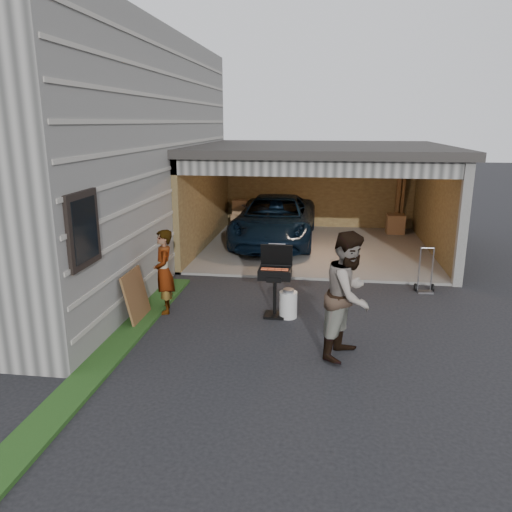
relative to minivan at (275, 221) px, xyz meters
The scene contains 11 objects.
ground 6.95m from the minivan, 86.04° to the right, with size 80.00×80.00×0.00m, color black.
house 6.57m from the minivan, 152.30° to the right, with size 7.00×11.00×5.50m, color #474744.
groundcover_strip 8.12m from the minivan, 102.65° to the right, with size 0.50×8.00×0.06m, color #193814.
garage 1.73m from the minivan, ahead, with size 6.80×6.30×2.90m.
minivan is the anchor object (origin of this frame).
woman 5.92m from the minivan, 104.64° to the right, with size 0.58×0.38×1.59m, color #98ADBF.
man 7.34m from the minivan, 75.44° to the right, with size 0.95×0.74×1.96m, color #4D281E.
bbq_grill 5.67m from the minivan, 84.08° to the right, with size 0.59×0.52×1.32m.
propane_tank 5.76m from the minivan, 81.65° to the right, with size 0.33×0.33×0.49m, color silver.
plywood_panel 6.51m from the minivan, 106.65° to the right, with size 0.04×0.84×0.94m, color brown.
hand_truck 5.30m from the minivan, 46.91° to the right, with size 0.41×0.31×0.97m.
Camera 1 is at (0.97, -7.41, 3.50)m, focal length 35.00 mm.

